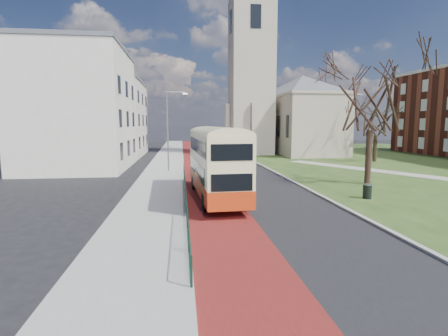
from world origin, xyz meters
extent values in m
plane|color=black|center=(0.00, 0.00, 0.00)|extent=(160.00, 160.00, 0.00)
cube|color=black|center=(1.50, 20.00, 0.01)|extent=(9.00, 120.00, 0.01)
cube|color=#591414|center=(-1.20, 20.00, 0.01)|extent=(3.40, 120.00, 0.01)
cube|color=gray|center=(-5.00, 20.00, 0.06)|extent=(4.00, 120.00, 0.12)
cube|color=#999993|center=(-3.00, 20.00, 0.07)|extent=(0.25, 120.00, 0.13)
cube|color=#999993|center=(6.10, 22.00, 0.07)|extent=(0.25, 80.00, 0.13)
cube|color=#294619|center=(26.00, 22.00, 0.02)|extent=(40.00, 80.00, 0.04)
cube|color=#9E998C|center=(20.00, 10.00, 0.06)|extent=(18.84, 32.82, 0.03)
cylinder|color=#0C3722|center=(-2.95, 4.00, 1.10)|extent=(0.04, 24.00, 0.04)
cylinder|color=#0C3722|center=(-2.95, 4.00, 0.15)|extent=(0.04, 24.00, 0.04)
cube|color=gray|center=(8.00, 38.00, 12.00)|extent=(6.50, 6.50, 24.00)
cube|color=gray|center=(16.50, 38.00, 4.50)|extent=(9.00, 18.00, 9.00)
pyramid|color=#565960|center=(16.50, 38.00, 12.60)|extent=(9.00, 18.00, 3.60)
cube|color=beige|center=(-14.00, 22.00, 6.25)|extent=(10.00, 14.00, 12.50)
cube|color=#565960|center=(-14.00, 22.00, 12.75)|extent=(10.30, 14.30, 0.50)
cube|color=beige|center=(-14.00, 38.00, 5.50)|extent=(10.00, 16.00, 11.00)
cube|color=#565960|center=(-14.00, 38.00, 11.25)|extent=(10.30, 16.30, 0.50)
cylinder|color=gray|center=(-4.50, 18.00, 4.12)|extent=(0.16, 0.16, 8.00)
cylinder|color=gray|center=(-3.60, 18.00, 8.02)|extent=(1.80, 0.10, 0.10)
cube|color=silver|center=(-2.70, 18.00, 7.87)|extent=(0.50, 0.18, 0.12)
cube|color=#B43310|center=(-0.96, 4.59, 1.00)|extent=(3.02, 10.86, 0.98)
cube|color=beige|center=(-0.96, 4.59, 2.90)|extent=(3.00, 10.80, 2.83)
cube|color=black|center=(-2.20, 4.82, 2.02)|extent=(0.50, 8.80, 0.93)
cube|color=black|center=(0.25, 4.94, 2.02)|extent=(0.50, 8.80, 0.93)
cube|color=black|center=(-2.19, 4.53, 3.49)|extent=(0.54, 9.66, 0.88)
cube|color=black|center=(0.26, 4.65, 3.49)|extent=(0.54, 9.66, 0.88)
cube|color=black|center=(-1.23, 9.92, 2.02)|extent=(2.19, 0.19, 1.03)
cube|color=black|center=(-1.23, 9.92, 3.49)|extent=(2.19, 0.19, 0.88)
cube|color=orange|center=(-1.23, 9.92, 4.04)|extent=(1.75, 0.19, 0.29)
cylinder|color=black|center=(-2.27, 8.18, 0.51)|extent=(0.34, 1.03, 1.02)
cylinder|color=black|center=(-0.02, 8.29, 0.51)|extent=(0.34, 1.03, 1.02)
cylinder|color=black|center=(-1.93, 1.31, 0.51)|extent=(0.34, 1.03, 1.02)
cylinder|color=black|center=(0.32, 1.42, 0.51)|extent=(0.34, 1.03, 1.02)
cylinder|color=#2F1F17|center=(11.74, 8.49, 2.21)|extent=(0.58, 0.58, 4.33)
cylinder|color=black|center=(21.56, 24.29, 1.71)|extent=(0.58, 0.58, 3.34)
cylinder|color=black|center=(8.81, 3.28, 0.49)|extent=(0.65, 0.65, 0.89)
cylinder|color=gray|center=(8.81, 3.28, 0.96)|extent=(0.70, 0.70, 0.06)
camera|label=1|loc=(-3.20, -17.75, 4.89)|focal=28.00mm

